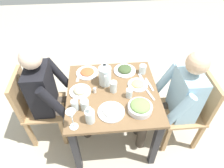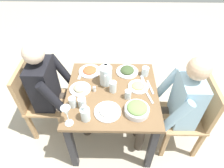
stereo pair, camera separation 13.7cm
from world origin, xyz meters
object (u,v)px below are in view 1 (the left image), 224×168
plate_dolmas (125,70)px  water_pitcher (105,76)px  water_glass_far_left (143,69)px  plate_yoghurt (111,111)px  plate_rice_curry (87,72)px  diner_near (53,94)px  plate_beans (80,91)px  dining_table (113,101)px  water_glass_by_pitcher (75,105)px  oil_carafe (90,117)px  salad_bowl (140,107)px  water_glass_center (129,93)px  salt_shaker (95,90)px  water_glass_far_right (85,105)px  chair_near (35,105)px  wine_glass (72,116)px  water_glass_near_left (113,87)px  chair_far (191,108)px  plate_fries (138,84)px  diner_far (175,100)px

plate_dolmas → water_pitcher: bearing=-52.3°
water_glass_far_left → plate_yoghurt: bearing=-36.8°
water_pitcher → plate_yoghurt: (0.36, 0.03, -0.08)m
plate_rice_curry → plate_dolmas: bearing=90.2°
diner_near → plate_beans: 0.31m
diner_near → dining_table: bearing=80.5°
water_glass_by_pitcher → oil_carafe: oil_carafe is taller
salad_bowl → water_glass_center: salad_bowl is taller
water_glass_by_pitcher → salt_shaker: water_glass_by_pitcher is taller
plate_dolmas → water_glass_far_right: (0.47, -0.40, 0.03)m
dining_table → chair_near: bearing=-97.1°
water_glass_center → wine_glass: size_ratio=0.45×
plate_yoghurt → water_glass_by_pitcher: 0.31m
chair_near → oil_carafe: 0.76m
water_glass_far_right → water_glass_near_left: 0.32m
diner_near → oil_carafe: bearing=42.4°
chair_far → plate_fries: (-0.15, -0.54, 0.24)m
chair_far → salt_shaker: chair_far is taller
chair_far → plate_dolmas: bearing=-120.2°
salad_bowl → plate_yoghurt: size_ratio=0.91×
diner_near → wine_glass: diner_near is taller
salad_bowl → plate_beans: (-0.26, -0.51, -0.02)m
wine_glass → salt_shaker: bearing=154.4°
water_glass_far_left → water_pitcher: bearing=-72.4°
plate_beans → salad_bowl: bearing=63.1°
diner_near → plate_yoghurt: diner_near is taller
diner_far → water_glass_near_left: diner_far is taller
water_glass_by_pitcher → plate_fries: bearing=112.3°
dining_table → water_glass_far_right: water_glass_far_right is taller
chair_far → diner_near: (-0.18, -1.37, 0.15)m
water_glass_by_pitcher → diner_far: bearing=95.7°
diner_far → salad_bowl: diner_far is taller
plate_rice_curry → salad_bowl: bearing=40.7°
plate_fries → plate_rice_curry: 0.53m
plate_fries → plate_rice_curry: (-0.22, -0.49, -0.00)m
diner_near → diner_far: same height
diner_near → water_glass_by_pitcher: diner_near is taller
dining_table → salad_bowl: bearing=41.7°
plate_yoghurt → diner_far: bearing=104.1°
plate_fries → oil_carafe: oil_carafe is taller
diner_near → plate_dolmas: size_ratio=5.11×
water_pitcher → water_glass_far_right: size_ratio=1.90×
diner_far → water_pitcher: (-0.21, -0.65, 0.17)m
salad_bowl → salt_shaker: salad_bowl is taller
chair_far → water_glass_near_left: (-0.09, -0.78, 0.28)m
diner_far → plate_dolmas: bearing=-130.6°
chair_far → plate_beans: chair_far is taller
dining_table → water_glass_far_right: (0.18, -0.25, 0.18)m
water_pitcher → water_glass_far_left: (-0.12, 0.39, -0.05)m
water_glass_far_right → water_glass_center: bearing=105.4°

